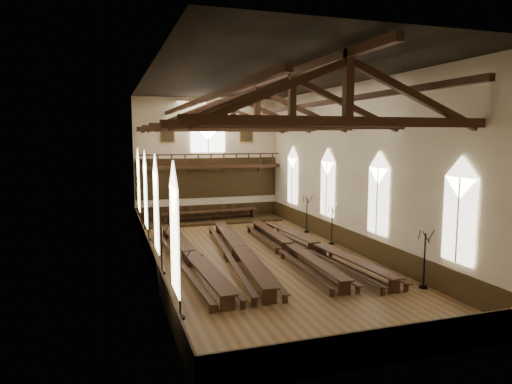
# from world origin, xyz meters

# --- Properties ---
(ground) EXTENTS (26.00, 26.00, 0.00)m
(ground) POSITION_xyz_m (0.00, 0.00, 0.00)
(ground) COLOR brown
(ground) RESTS_ON ground
(room_walls) EXTENTS (26.00, 26.00, 26.00)m
(room_walls) POSITION_xyz_m (0.00, 0.00, 6.46)
(room_walls) COLOR beige
(room_walls) RESTS_ON ground
(wainscot_band) EXTENTS (12.00, 26.00, 1.20)m
(wainscot_band) POSITION_xyz_m (0.00, 0.00, 0.60)
(wainscot_band) COLOR #372610
(wainscot_band) RESTS_ON ground
(side_windows) EXTENTS (11.85, 19.80, 4.50)m
(side_windows) POSITION_xyz_m (-0.00, -0.00, 3.74)
(side_windows) COLOR silver
(side_windows) RESTS_ON room_walls
(end_window) EXTENTS (2.80, 0.12, 3.80)m
(end_window) POSITION_xyz_m (0.00, 12.90, 7.22)
(end_window) COLOR white
(end_window) RESTS_ON room_walls
(minstrels_gallery) EXTENTS (11.80, 1.24, 3.70)m
(minstrels_gallery) POSITION_xyz_m (0.00, 12.66, 3.91)
(minstrels_gallery) COLOR #391D12
(minstrels_gallery) RESTS_ON room_walls
(portraits) EXTENTS (7.75, 0.09, 1.45)m
(portraits) POSITION_xyz_m (0.00, 12.90, 7.10)
(portraits) COLOR brown
(portraits) RESTS_ON room_walls
(roof_trusses) EXTENTS (11.70, 25.70, 2.80)m
(roof_trusses) POSITION_xyz_m (0.00, -0.00, 8.22)
(roof_trusses) COLOR #391D12
(roof_trusses) RESTS_ON room_walls
(refectory_row_a) EXTENTS (1.88, 14.68, 0.77)m
(refectory_row_a) POSITION_xyz_m (-3.96, -0.36, 0.56)
(refectory_row_a) COLOR #391D12
(refectory_row_a) RESTS_ON ground
(refectory_row_b) EXTENTS (2.30, 14.91, 0.79)m
(refectory_row_b) POSITION_xyz_m (-1.13, -0.13, 0.58)
(refectory_row_b) COLOR #391D12
(refectory_row_b) RESTS_ON ground
(refectory_row_c) EXTENTS (1.78, 14.43, 0.75)m
(refectory_row_c) POSITION_xyz_m (1.94, -0.28, 0.55)
(refectory_row_c) COLOR #391D12
(refectory_row_c) RESTS_ON ground
(refectory_row_d) EXTENTS (1.96, 14.52, 0.75)m
(refectory_row_d) POSITION_xyz_m (3.42, -0.73, 0.55)
(refectory_row_d) COLOR #391D12
(refectory_row_d) RESTS_ON ground
(dais) EXTENTS (11.40, 2.91, 0.19)m
(dais) POSITION_xyz_m (-0.23, 11.40, 0.10)
(dais) COLOR #372610
(dais) RESTS_ON ground
(high_table) EXTENTS (7.90, 1.35, 0.74)m
(high_table) POSITION_xyz_m (-0.23, 11.40, 0.82)
(high_table) COLOR #391D12
(high_table) RESTS_ON dais
(high_chairs) EXTENTS (6.78, 0.48, 1.05)m
(high_chairs) POSITION_xyz_m (-0.23, 12.17, 0.77)
(high_chairs) COLOR #391D12
(high_chairs) RESTS_ON dais
(candelabrum_left_near) EXTENTS (0.78, 0.81, 2.68)m
(candelabrum_left_near) POSITION_xyz_m (-5.55, -7.52, 0.81)
(candelabrum_left_near) COLOR black
(candelabrum_left_near) RESTS_ON ground
(candelabrum_left_mid) EXTENTS (0.74, 0.76, 2.53)m
(candelabrum_left_mid) POSITION_xyz_m (-5.55, -1.56, 0.77)
(candelabrum_left_mid) COLOR black
(candelabrum_left_mid) RESTS_ON ground
(candelabrum_left_far) EXTENTS (0.75, 0.77, 2.57)m
(candelabrum_left_far) POSITION_xyz_m (-5.55, 6.28, 0.78)
(candelabrum_left_far) COLOR black
(candelabrum_left_far) RESTS_ON ground
(candelabrum_right_near) EXTENTS (0.74, 0.83, 2.69)m
(candelabrum_right_near) POSITION_xyz_m (5.55, -7.43, 0.82)
(candelabrum_right_near) COLOR black
(candelabrum_right_near) RESTS_ON ground
(candelabrum_right_mid) EXTENTS (0.71, 0.77, 2.51)m
(candelabrum_right_mid) POSITION_xyz_m (5.55, 1.53, 0.76)
(candelabrum_right_mid) COLOR black
(candelabrum_right_mid) RESTS_ON ground
(candelabrum_right_far) EXTENTS (0.74, 0.81, 2.65)m
(candelabrum_right_far) POSITION_xyz_m (5.55, 5.39, 0.81)
(candelabrum_right_far) COLOR black
(candelabrum_right_far) RESTS_ON ground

